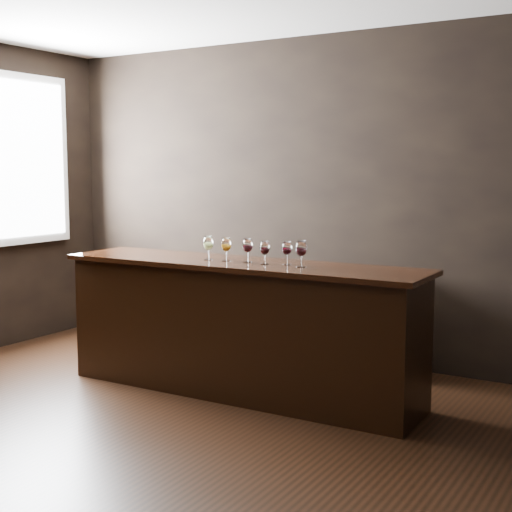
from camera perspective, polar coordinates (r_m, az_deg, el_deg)
The scene contains 11 objects.
ground at distance 4.76m, azimuth -9.57°, elevation -13.56°, with size 5.00×5.00×0.00m, color black.
room_shell at distance 4.70m, azimuth -11.29°, elevation 8.65°, with size 5.02×4.52×2.81m.
bar_counter at distance 5.30m, azimuth -1.27°, elevation -5.95°, with size 2.72×0.59×0.95m, color black.
bar_top at distance 5.21m, azimuth -1.29°, elevation -0.65°, with size 2.81×0.65×0.04m, color black.
back_bar_shelf at distance 6.41m, azimuth 0.14°, elevation -4.12°, with size 2.37×0.40×0.85m, color black.
glass_white at distance 5.31m, azimuth -3.84°, elevation 1.00°, with size 0.08×0.08×0.18m.
glass_amber at distance 5.24m, azimuth -2.40°, elevation 0.87°, with size 0.07×0.07×0.17m.
glass_red_a at distance 5.17m, azimuth -0.68°, elevation 0.82°, with size 0.07×0.07×0.18m.
glass_red_b at distance 5.06m, azimuth 0.70°, elevation 0.61°, with size 0.07×0.07×0.17m.
glass_red_c at distance 5.04m, azimuth 2.49°, elevation 0.59°, with size 0.07×0.07×0.17m.
glass_red_d at distance 4.91m, azimuth 3.64°, elevation 0.56°, with size 0.08×0.08×0.19m.
Camera 1 is at (2.92, -3.36, 1.66)m, focal length 50.00 mm.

